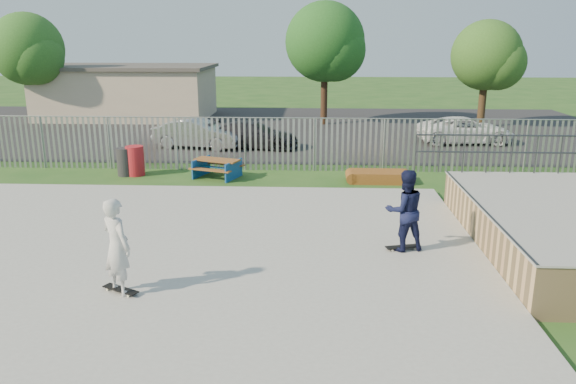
{
  "coord_description": "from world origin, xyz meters",
  "views": [
    {
      "loc": [
        3.6,
        -11.73,
        4.93
      ],
      "look_at": [
        2.96,
        2.0,
        1.1
      ],
      "focal_mm": 35.0,
      "sensor_mm": 36.0,
      "label": 1
    }
  ],
  "objects_px": {
    "funbox": "(379,177)",
    "trash_bin_grey": "(126,162)",
    "car_dark": "(253,135)",
    "car_white": "(465,130)",
    "tree_left": "(27,49)",
    "skater_navy": "(405,210)",
    "trash_bin_red": "(135,161)",
    "picnic_table": "(217,168)",
    "tree_right": "(486,56)",
    "tree_mid": "(325,42)",
    "car_silver": "(198,133)",
    "skater_white": "(117,246)"
  },
  "relations": [
    {
      "from": "tree_left",
      "to": "car_white",
      "type": "bearing_deg",
      "value": -12.78
    },
    {
      "from": "funbox",
      "to": "tree_right",
      "type": "bearing_deg",
      "value": 61.38
    },
    {
      "from": "trash_bin_red",
      "to": "trash_bin_grey",
      "type": "xyz_separation_m",
      "value": [
        -0.35,
        -0.04,
        -0.03
      ]
    },
    {
      "from": "tree_right",
      "to": "tree_mid",
      "type": "bearing_deg",
      "value": 175.42
    },
    {
      "from": "trash_bin_grey",
      "to": "tree_left",
      "type": "distance_m",
      "value": 15.94
    },
    {
      "from": "car_silver",
      "to": "tree_right",
      "type": "bearing_deg",
      "value": -54.72
    },
    {
      "from": "car_dark",
      "to": "car_white",
      "type": "height_order",
      "value": "car_white"
    },
    {
      "from": "picnic_table",
      "to": "tree_right",
      "type": "distance_m",
      "value": 17.96
    },
    {
      "from": "trash_bin_grey",
      "to": "tree_left",
      "type": "bearing_deg",
      "value": 127.41
    },
    {
      "from": "picnic_table",
      "to": "tree_left",
      "type": "height_order",
      "value": "tree_left"
    },
    {
      "from": "car_silver",
      "to": "car_dark",
      "type": "distance_m",
      "value": 2.52
    },
    {
      "from": "car_dark",
      "to": "tree_mid",
      "type": "height_order",
      "value": "tree_mid"
    },
    {
      "from": "skater_white",
      "to": "skater_navy",
      "type": "bearing_deg",
      "value": -118.75
    },
    {
      "from": "funbox",
      "to": "car_white",
      "type": "xyz_separation_m",
      "value": [
        4.87,
        7.53,
        0.44
      ]
    },
    {
      "from": "picnic_table",
      "to": "skater_white",
      "type": "distance_m",
      "value": 9.79
    },
    {
      "from": "trash_bin_red",
      "to": "tree_right",
      "type": "height_order",
      "value": "tree_right"
    },
    {
      "from": "skater_white",
      "to": "funbox",
      "type": "bearing_deg",
      "value": -84.95
    },
    {
      "from": "funbox",
      "to": "trash_bin_grey",
      "type": "distance_m",
      "value": 9.15
    },
    {
      "from": "trash_bin_grey",
      "to": "car_white",
      "type": "relative_size",
      "value": 0.23
    },
    {
      "from": "car_silver",
      "to": "picnic_table",
      "type": "bearing_deg",
      "value": -151.3
    },
    {
      "from": "skater_white",
      "to": "car_white",
      "type": "bearing_deg",
      "value": -85.15
    },
    {
      "from": "trash_bin_grey",
      "to": "skater_navy",
      "type": "bearing_deg",
      "value": -39.49
    },
    {
      "from": "funbox",
      "to": "skater_navy",
      "type": "distance_m",
      "value": 6.9
    },
    {
      "from": "tree_mid",
      "to": "car_dark",
      "type": "bearing_deg",
      "value": -114.19
    },
    {
      "from": "car_silver",
      "to": "car_dark",
      "type": "height_order",
      "value": "car_silver"
    },
    {
      "from": "trash_bin_grey",
      "to": "car_dark",
      "type": "bearing_deg",
      "value": 52.57
    },
    {
      "from": "picnic_table",
      "to": "car_silver",
      "type": "relative_size",
      "value": 0.49
    },
    {
      "from": "funbox",
      "to": "skater_white",
      "type": "distance_m",
      "value": 11.16
    },
    {
      "from": "trash_bin_red",
      "to": "tree_right",
      "type": "relative_size",
      "value": 0.19
    },
    {
      "from": "trash_bin_red",
      "to": "car_dark",
      "type": "xyz_separation_m",
      "value": [
        3.77,
        5.34,
        0.07
      ]
    },
    {
      "from": "tree_mid",
      "to": "car_silver",
      "type": "bearing_deg",
      "value": -127.88
    },
    {
      "from": "picnic_table",
      "to": "car_white",
      "type": "relative_size",
      "value": 0.44
    },
    {
      "from": "trash_bin_red",
      "to": "tree_right",
      "type": "bearing_deg",
      "value": 37.15
    },
    {
      "from": "tree_left",
      "to": "trash_bin_red",
      "type": "bearing_deg",
      "value": -51.49
    },
    {
      "from": "skater_white",
      "to": "tree_left",
      "type": "bearing_deg",
      "value": -22.98
    },
    {
      "from": "tree_mid",
      "to": "skater_white",
      "type": "distance_m",
      "value": 23.26
    },
    {
      "from": "car_white",
      "to": "tree_right",
      "type": "distance_m",
      "value": 6.33
    },
    {
      "from": "skater_navy",
      "to": "car_white",
      "type": "bearing_deg",
      "value": -124.04
    },
    {
      "from": "tree_right",
      "to": "skater_white",
      "type": "bearing_deg",
      "value": -120.62
    },
    {
      "from": "picnic_table",
      "to": "tree_mid",
      "type": "height_order",
      "value": "tree_mid"
    },
    {
      "from": "car_white",
      "to": "tree_right",
      "type": "bearing_deg",
      "value": -26.71
    },
    {
      "from": "trash_bin_grey",
      "to": "funbox",
      "type": "bearing_deg",
      "value": -3.32
    },
    {
      "from": "picnic_table",
      "to": "funbox",
      "type": "height_order",
      "value": "picnic_table"
    },
    {
      "from": "tree_left",
      "to": "tree_mid",
      "type": "height_order",
      "value": "tree_mid"
    },
    {
      "from": "car_dark",
      "to": "skater_navy",
      "type": "bearing_deg",
      "value": -150.89
    },
    {
      "from": "trash_bin_red",
      "to": "tree_right",
      "type": "xyz_separation_m",
      "value": [
        15.78,
        11.95,
        3.36
      ]
    },
    {
      "from": "car_dark",
      "to": "tree_right",
      "type": "xyz_separation_m",
      "value": [
        12.01,
        6.61,
        3.29
      ]
    },
    {
      "from": "tree_right",
      "to": "tree_left",
      "type": "bearing_deg",
      "value": 179.27
    },
    {
      "from": "trash_bin_red",
      "to": "car_silver",
      "type": "xyz_separation_m",
      "value": [
        1.25,
        5.19,
        0.14
      ]
    },
    {
      "from": "trash_bin_red",
      "to": "picnic_table",
      "type": "bearing_deg",
      "value": -3.69
    }
  ]
}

